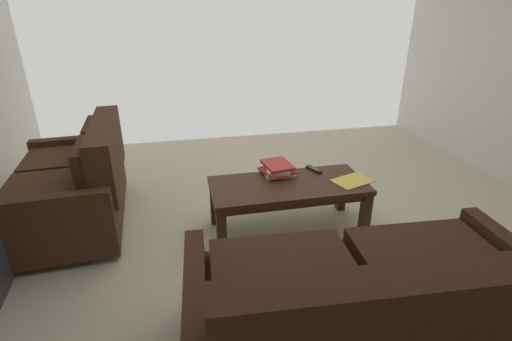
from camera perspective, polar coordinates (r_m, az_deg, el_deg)
The scene contains 7 objects.
ground_plane at distance 3.01m, azimuth 5.30°, elevation -10.83°, with size 5.06×5.18×0.01m, color beige.
sofa_main at distance 2.04m, azimuth 16.72°, elevation -19.44°, with size 1.82×0.98×0.79m.
loveseat_near at distance 3.39m, azimuth -25.47°, elevation -1.89°, with size 0.88×1.35×0.86m.
coffee_table at distance 2.98m, azimuth 4.92°, elevation -3.12°, with size 1.22×0.53×0.42m.
book_stack at distance 3.09m, azimuth 3.27°, elevation 0.29°, with size 0.30×0.31×0.09m.
tv_remote at distance 3.20m, azimuth 8.77°, elevation 0.18°, with size 0.10×0.16×0.02m.
loose_magazine at distance 3.07m, azimuth 14.40°, elevation -1.52°, with size 0.21×0.30×0.01m, color #E0CC4C.
Camera 1 is at (0.79, 2.34, 1.72)m, focal length 26.42 mm.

